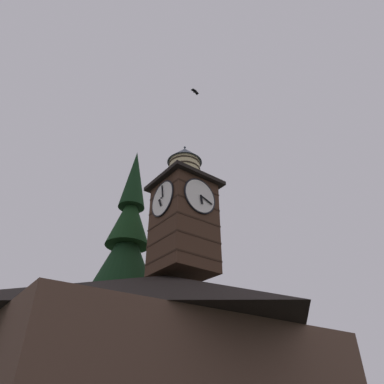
{
  "coord_description": "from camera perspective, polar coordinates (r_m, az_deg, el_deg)",
  "views": [
    {
      "loc": [
        11.34,
        12.4,
        1.99
      ],
      "look_at": [
        0.51,
        -1.77,
        12.91
      ],
      "focal_mm": 30.88,
      "sensor_mm": 36.0,
      "label": 1
    }
  ],
  "objects": [
    {
      "name": "clock_tower",
      "position": [
        20.31,
        -1.43,
        -3.53
      ],
      "size": [
        3.8,
        3.8,
        9.14
      ],
      "color": "#422B1E",
      "rests_on": "building_main"
    },
    {
      "name": "flying_bird_high",
      "position": [
        22.83,
        0.51,
        16.98
      ],
      "size": [
        0.62,
        0.29,
        0.15
      ],
      "color": "black"
    },
    {
      "name": "moon",
      "position": [
        62.13,
        -16.09,
        -20.4
      ],
      "size": [
        2.13,
        2.13,
        2.13
      ],
      "color": "silver"
    },
    {
      "name": "building_main",
      "position": [
        18.07,
        -5.23,
        -25.42
      ],
      "size": [
        15.99,
        12.45,
        7.57
      ],
      "color": "brown",
      "rests_on": "ground_plane"
    },
    {
      "name": "pine_tree_behind",
      "position": [
        23.02,
        -12.1,
        -17.36
      ],
      "size": [
        6.51,
        6.51,
        19.34
      ],
      "color": "#473323",
      "rests_on": "ground_plane"
    }
  ]
}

